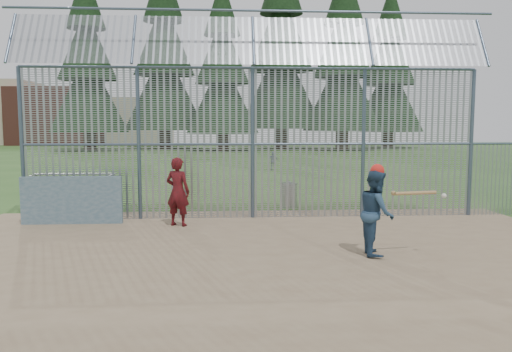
{
  "coord_description": "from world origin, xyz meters",
  "views": [
    {
      "loc": [
        -0.72,
        -9.78,
        2.52
      ],
      "look_at": [
        0.0,
        2.0,
        1.3
      ],
      "focal_mm": 35.0,
      "sensor_mm": 36.0,
      "label": 1
    }
  ],
  "objects": [
    {
      "name": "bg_kid_seated",
      "position": [
        1.89,
        17.59,
        0.52
      ],
      "size": [
        0.62,
        0.3,
        1.03
      ],
      "primitive_type": "imported",
      "rotation": [
        0.0,
        0.0,
        3.06
      ],
      "color": "slate",
      "rests_on": "ground"
    },
    {
      "name": "ground",
      "position": [
        0.0,
        0.0,
        0.0
      ],
      "size": [
        120.0,
        120.0,
        0.0
      ],
      "primitive_type": "plane",
      "color": "#2D511E",
      "rests_on": "ground"
    },
    {
      "name": "batter",
      "position": [
        2.16,
        -0.49,
        0.84
      ],
      "size": [
        0.71,
        0.87,
        1.64
      ],
      "primitive_type": "imported",
      "rotation": [
        0.0,
        0.0,
        1.45
      ],
      "color": "navy",
      "rests_on": "dirt_infield"
    },
    {
      "name": "batting_gear",
      "position": [
        2.32,
        -0.53,
        1.55
      ],
      "size": [
        1.37,
        0.47,
        0.62
      ],
      "color": "red",
      "rests_on": "ground"
    },
    {
      "name": "onlooker",
      "position": [
        -1.9,
        2.51,
        0.87
      ],
      "size": [
        0.73,
        0.62,
        1.7
      ],
      "primitive_type": "imported",
      "rotation": [
        0.0,
        0.0,
        2.74
      ],
      "color": "maroon",
      "rests_on": "dirt_infield"
    },
    {
      "name": "dugout_wall",
      "position": [
        -4.6,
        2.9,
        0.62
      ],
      "size": [
        2.5,
        0.12,
        1.2
      ],
      "primitive_type": "cube",
      "color": "#38566B",
      "rests_on": "dirt_infield"
    },
    {
      "name": "backstop_fence",
      "position": [
        1.81,
        3.43,
        2.36
      ],
      "size": [
        20.09,
        0.81,
        5.3
      ],
      "color": "#47566B",
      "rests_on": "ground"
    },
    {
      "name": "trash_can",
      "position": [
        1.19,
        5.18,
        0.38
      ],
      "size": [
        0.56,
        0.56,
        0.82
      ],
      "color": "#989BA0",
      "rests_on": "ground"
    },
    {
      "name": "conifer_row",
      "position": [
        1.93,
        41.51,
        10.83
      ],
      "size": [
        38.48,
        12.26,
        20.2
      ],
      "color": "#332319",
      "rests_on": "ground"
    },
    {
      "name": "bleacher",
      "position": [
        -6.3,
        8.55,
        0.41
      ],
      "size": [
        3.0,
        0.95,
        0.72
      ],
      "color": "slate",
      "rests_on": "ground"
    },
    {
      "name": "distant_buildings",
      "position": [
        -23.18,
        56.49,
        3.6
      ],
      "size": [
        26.5,
        10.5,
        8.0
      ],
      "color": "brown",
      "rests_on": "ground"
    },
    {
      "name": "dirt_infield",
      "position": [
        0.0,
        -0.5,
        0.01
      ],
      "size": [
        14.0,
        10.0,
        0.02
      ],
      "primitive_type": "cube",
      "color": "#756047",
      "rests_on": "ground"
    }
  ]
}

